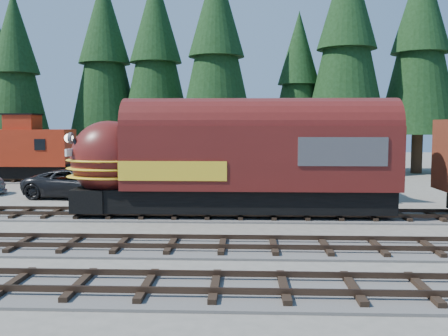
{
  "coord_description": "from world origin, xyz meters",
  "views": [
    {
      "loc": [
        0.16,
        -19.23,
        4.36
      ],
      "look_at": [
        -0.79,
        4.0,
        2.33
      ],
      "focal_mm": 40.0,
      "sensor_mm": 36.0,
      "label": 1
    }
  ],
  "objects_px": {
    "pickup_truck_a": "(78,183)",
    "depot": "(242,148)",
    "caboose": "(12,150)",
    "locomotive": "(225,165)"
  },
  "relations": [
    {
      "from": "pickup_truck_a",
      "to": "depot",
      "type": "bearing_deg",
      "value": -79.2
    },
    {
      "from": "depot",
      "to": "pickup_truck_a",
      "type": "distance_m",
      "value": 9.98
    },
    {
      "from": "depot",
      "to": "caboose",
      "type": "xyz_separation_m",
      "value": [
        -17.5,
        7.5,
        -0.58
      ]
    },
    {
      "from": "depot",
      "to": "locomotive",
      "type": "distance_m",
      "value": 6.56
    },
    {
      "from": "caboose",
      "to": "pickup_truck_a",
      "type": "distance_m",
      "value": 11.4
    },
    {
      "from": "pickup_truck_a",
      "to": "locomotive",
      "type": "bearing_deg",
      "value": -116.21
    },
    {
      "from": "locomotive",
      "to": "pickup_truck_a",
      "type": "bearing_deg",
      "value": 147.07
    },
    {
      "from": "depot",
      "to": "pickup_truck_a",
      "type": "bearing_deg",
      "value": -175.91
    },
    {
      "from": "depot",
      "to": "pickup_truck_a",
      "type": "relative_size",
      "value": 2.06
    },
    {
      "from": "depot",
      "to": "locomotive",
      "type": "bearing_deg",
      "value": -96.7
    }
  ]
}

